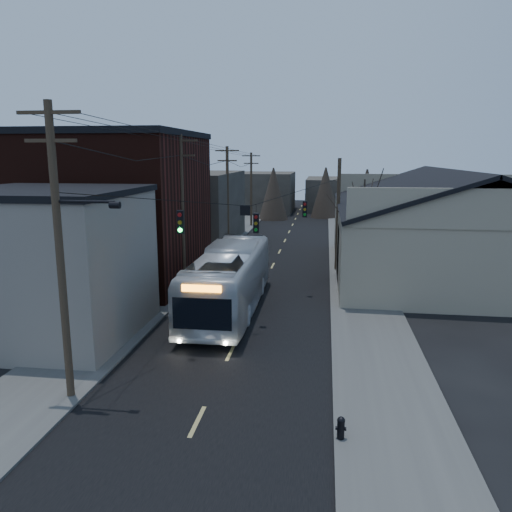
{
  "coord_description": "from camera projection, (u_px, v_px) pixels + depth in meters",
  "views": [
    {
      "loc": [
        4.03,
        -12.77,
        8.75
      ],
      "look_at": [
        0.15,
        15.16,
        3.0
      ],
      "focal_mm": 35.0,
      "sensor_mm": 36.0,
      "label": 1
    }
  ],
  "objects": [
    {
      "name": "ground",
      "position": [
        180.0,
        457.0,
        14.68
      ],
      "size": [
        160.0,
        160.0,
        0.0
      ],
      "primitive_type": "plane",
      "color": "black",
      "rests_on": "ground"
    },
    {
      "name": "road_surface",
      "position": [
        277.0,
        256.0,
        43.8
      ],
      "size": [
        9.0,
        110.0,
        0.02
      ],
      "primitive_type": "cube",
      "color": "black",
      "rests_on": "ground"
    },
    {
      "name": "sidewalk_left",
      "position": [
        205.0,
        253.0,
        44.66
      ],
      "size": [
        4.0,
        110.0,
        0.12
      ],
      "primitive_type": "cube",
      "color": "#474744",
      "rests_on": "ground"
    },
    {
      "name": "sidewalk_right",
      "position": [
        353.0,
        257.0,
        42.91
      ],
      "size": [
        4.0,
        110.0,
        0.12
      ],
      "primitive_type": "cube",
      "color": "#474744",
      "rests_on": "ground"
    },
    {
      "name": "building_clapboard",
      "position": [
        50.0,
        266.0,
        23.93
      ],
      "size": [
        8.0,
        8.0,
        7.0
      ],
      "primitive_type": "cube",
      "color": "gray",
      "rests_on": "ground"
    },
    {
      "name": "building_brick",
      "position": [
        120.0,
        210.0,
        34.44
      ],
      "size": [
        10.0,
        12.0,
        10.0
      ],
      "primitive_type": "cube",
      "color": "black",
      "rests_on": "ground"
    },
    {
      "name": "building_left_far",
      "position": [
        190.0,
        208.0,
        50.2
      ],
      "size": [
        9.0,
        14.0,
        7.0
      ],
      "primitive_type": "cube",
      "color": "#332F29",
      "rests_on": "ground"
    },
    {
      "name": "warehouse",
      "position": [
        447.0,
        238.0,
        36.65
      ],
      "size": [
        16.16,
        20.6,
        7.73
      ],
      "color": "gray",
      "rests_on": "ground"
    },
    {
      "name": "building_far_left",
      "position": [
        261.0,
        192.0,
        77.98
      ],
      "size": [
        10.0,
        12.0,
        6.0
      ],
      "primitive_type": "cube",
      "color": "#332F29",
      "rests_on": "ground"
    },
    {
      "name": "building_far_right",
      "position": [
        344.0,
        194.0,
        81.18
      ],
      "size": [
        12.0,
        14.0,
        5.0
      ],
      "primitive_type": "cube",
      "color": "#332F29",
      "rests_on": "ground"
    },
    {
      "name": "bare_tree",
      "position": [
        363.0,
        235.0,
        32.5
      ],
      "size": [
        0.4,
        0.4,
        7.2
      ],
      "primitive_type": "cone",
      "color": "black",
      "rests_on": "ground"
    },
    {
      "name": "utility_lines",
      "position": [
        230.0,
        206.0,
        37.54
      ],
      "size": [
        11.24,
        45.28,
        10.5
      ],
      "color": "#382B1E",
      "rests_on": "ground"
    },
    {
      "name": "bus",
      "position": [
        229.0,
        279.0,
        28.16
      ],
      "size": [
        3.13,
        13.12,
        3.65
      ],
      "primitive_type": "imported",
      "rotation": [
        0.0,
        0.0,
        3.15
      ],
      "color": "silver",
      "rests_on": "ground"
    },
    {
      "name": "parked_car",
      "position": [
        240.0,
        243.0,
        46.12
      ],
      "size": [
        1.67,
        4.21,
        1.36
      ],
      "primitive_type": "imported",
      "rotation": [
        0.0,
        0.0,
        0.06
      ],
      "color": "#9A9BA1",
      "rests_on": "ground"
    },
    {
      "name": "fire_hydrant",
      "position": [
        341.0,
        427.0,
        15.37
      ],
      "size": [
        0.34,
        0.25,
        0.73
      ],
      "rotation": [
        0.0,
        0.0,
        -0.04
      ],
      "color": "black",
      "rests_on": "sidewalk_right"
    }
  ]
}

